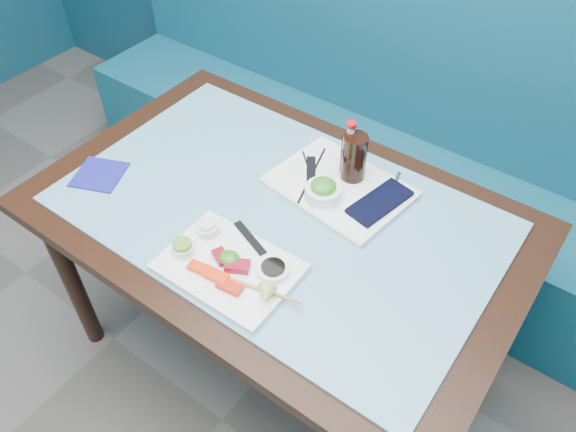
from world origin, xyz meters
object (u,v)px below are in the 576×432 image
Objects in this scene: booth_bench at (399,161)px; blue_napkin at (99,174)px; sashimi_plate at (229,267)px; cola_glass at (354,158)px; seaweed_bowl at (323,193)px; cola_bottle_body at (348,158)px; dining_table at (278,232)px; serving_tray at (339,187)px.

blue_napkin is (-0.53, -1.04, 0.39)m from booth_bench.
booth_bench is at bearing 90.68° from sashimi_plate.
blue_napkin is at bearing -145.70° from cola_glass.
seaweed_bowl is at bearing 26.23° from blue_napkin.
blue_napkin is (-0.61, -0.30, -0.03)m from seaweed_bowl.
dining_table is at bearing -107.84° from cola_bottle_body.
seaweed_bowl is at bearing -98.75° from cola_glass.
booth_bench reaches higher than sashimi_plate.
booth_bench is 0.75m from cola_bottle_body.
booth_bench is at bearing 62.95° from blue_napkin.
booth_bench is at bearing 90.00° from dining_table.
serving_tray reaches higher than blue_napkin.
cola_glass reaches higher than dining_table.
dining_table is at bearing -90.00° from booth_bench.
blue_napkin is at bearing -153.77° from seaweed_bowl.
cola_glass is at bearing 34.30° from blue_napkin.
sashimi_plate is (0.03, -1.09, 0.39)m from booth_bench.
seaweed_bowl reaches higher than serving_tray.
dining_table is 3.61× the size of serving_tray.
cola_bottle_body is 0.99× the size of blue_napkin.
cola_glass reaches higher than serving_tray.
cola_glass is 1.06× the size of blue_napkin.
booth_bench is at bearing 105.62° from serving_tray.
cola_glass is (0.07, 0.48, 0.08)m from sashimi_plate.
booth_bench is 21.61× the size of cola_bottle_body.
dining_table is at bearing -113.95° from cola_glass.
serving_tray is at bearing -81.88° from booth_bench.
cola_glass is at bearing 66.05° from dining_table.
serving_tray is 0.73m from blue_napkin.
sashimi_plate is at bearing -83.26° from dining_table.
dining_table is 4.07× the size of sashimi_plate.
cola_glass reaches higher than blue_napkin.
seaweed_bowl is (0.08, -0.74, 0.42)m from booth_bench.
cola_glass is at bearing 81.25° from seaweed_bowl.
cola_bottle_body is (0.05, 0.49, 0.06)m from sashimi_plate.
blue_napkin is (-0.56, 0.05, -0.01)m from sashimi_plate.
dining_table is 0.23m from serving_tray.
dining_table is at bearing -110.19° from serving_tray.
booth_bench is 1.23m from blue_napkin.
booth_bench reaches higher than cola_glass.
sashimi_plate is 0.56m from blue_napkin.
serving_tray is 2.60× the size of cola_glass.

